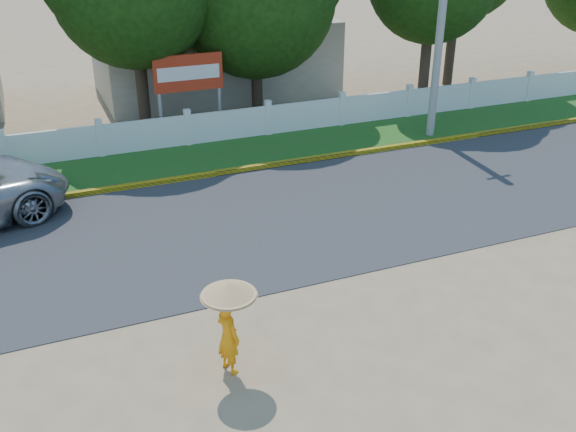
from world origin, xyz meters
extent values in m
plane|color=#9E8460|center=(0.00, 0.00, 0.00)|extent=(120.00, 120.00, 0.00)
cube|color=#38383A|center=(0.00, 4.50, 0.01)|extent=(60.00, 7.00, 0.02)
cube|color=#2D601E|center=(0.00, 9.75, 0.01)|extent=(60.00, 3.50, 0.03)
cube|color=yellow|center=(0.00, 8.05, 0.08)|extent=(40.00, 0.18, 0.16)
cube|color=silver|center=(0.00, 11.20, 0.55)|extent=(40.00, 0.10, 1.10)
cube|color=#B7AD99|center=(3.00, 18.00, 1.60)|extent=(10.00, 6.00, 3.20)
cylinder|color=gray|center=(8.50, 8.87, 3.56)|extent=(0.28, 0.28, 7.13)
imported|color=orange|center=(-2.41, -1.06, 0.73)|extent=(0.52, 0.62, 1.46)
cylinder|color=#9A9A9F|center=(-2.36, -1.06, 1.29)|extent=(0.02, 0.02, 0.95)
cone|color=tan|center=(-2.36, -1.06, 1.70)|extent=(1.00, 1.00, 0.24)
cylinder|color=gray|center=(-0.69, 12.30, 1.00)|extent=(0.12, 0.12, 2.00)
cylinder|color=gray|center=(1.51, 12.30, 1.00)|extent=(0.12, 0.12, 2.00)
cube|color=#B42A13|center=(0.41, 12.30, 2.30)|extent=(2.50, 0.12, 1.30)
cube|color=silver|center=(0.41, 12.24, 2.30)|extent=(2.25, 0.02, 0.49)
cylinder|color=#473828|center=(13.52, 14.96, 2.09)|extent=(0.44, 0.44, 4.17)
cylinder|color=#473828|center=(3.67, 14.23, 1.41)|extent=(0.44, 0.44, 2.82)
cylinder|color=#473828|center=(10.77, 12.91, 1.83)|extent=(0.44, 0.44, 3.65)
cylinder|color=#473828|center=(-0.98, 13.95, 1.76)|extent=(0.44, 0.44, 3.52)
camera|label=1|loc=(-4.97, -10.06, 7.58)|focal=40.00mm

